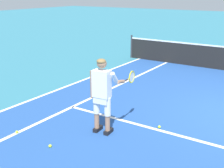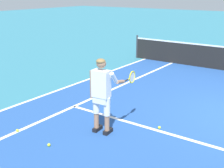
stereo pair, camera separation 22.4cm
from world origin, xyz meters
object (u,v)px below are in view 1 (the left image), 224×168
at_px(tennis_player, 103,91).
at_px(tennis_ball_mid_court, 159,127).
at_px(tennis_ball_by_baseline, 50,146).
at_px(tennis_ball_near_feet, 17,132).

bearing_deg(tennis_player, tennis_ball_mid_court, 42.70).
height_order(tennis_player, tennis_ball_mid_court, tennis_player).
relative_size(tennis_ball_by_baseline, tennis_ball_mid_court, 1.00).
relative_size(tennis_player, tennis_ball_mid_court, 25.95).
bearing_deg(tennis_ball_by_baseline, tennis_ball_near_feet, 177.55).
bearing_deg(tennis_ball_by_baseline, tennis_ball_mid_court, 54.38).
xyz_separation_m(tennis_ball_near_feet, tennis_ball_mid_court, (2.56, 2.02, 0.00)).
height_order(tennis_player, tennis_ball_near_feet, tennis_player).
distance_m(tennis_player, tennis_ball_mid_court, 1.63).
height_order(tennis_ball_by_baseline, tennis_ball_mid_court, same).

